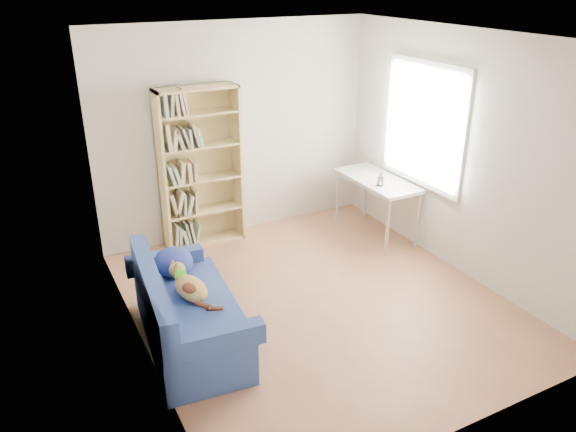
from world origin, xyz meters
The scene contains 6 objects.
ground centered at (0.00, 0.00, 0.00)m, with size 4.00×4.00×0.00m, color #9B6346.
room_shell centered at (0.10, 0.03, 1.64)m, with size 3.54×4.04×2.62m.
sofa centered at (-1.39, -0.02, 0.31)m, with size 0.91×1.66×0.79m.
bookshelf centered at (-0.54, 1.84, 0.88)m, with size 0.96×0.30×1.92m.
desk centered at (1.46, 1.04, 0.67)m, with size 0.54×1.18×0.75m.
pen_cup centered at (1.35, 0.84, 0.81)m, with size 0.08×0.08×0.16m.
Camera 1 is at (-2.54, -4.21, 3.12)m, focal length 35.00 mm.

